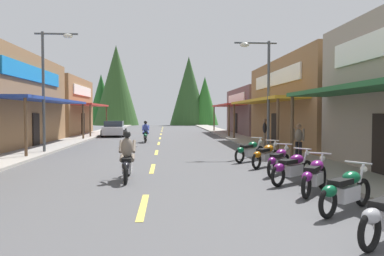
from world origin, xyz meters
The scene contains 21 objects.
ground centered at (0.00, 24.99, -0.05)m, with size 10.80×79.98×0.10m, color #4C4C4F.
sidewalk_left centered at (-6.48, 24.99, 0.06)m, with size 2.15×79.98×0.12m, color #9E9991.
sidewalk_right centered at (6.48, 24.99, 0.06)m, with size 2.15×79.98×0.12m, color gray.
centerline_dashes centered at (0.00, 29.17, 0.01)m, with size 0.16×56.23×0.01m.
storefront_left_far centered at (-11.32, 37.13, 2.72)m, with size 9.41×10.09×5.44m.
storefront_right_middle centered at (10.63, 24.19, 2.78)m, with size 8.03×13.42×5.55m.
storefront_right_far centered at (10.55, 37.47, 2.29)m, with size 7.89×11.60×4.57m.
streetlamp_left centered at (-5.46, 20.31, 4.10)m, with size 2.19×0.30×6.29m.
streetlamp_right centered at (5.44, 19.49, 3.83)m, with size 2.19×0.30×5.81m.
motorcycle_parked_right_1 centered at (4.33, 8.20, 0.49)m, with size 1.78×1.35×1.04m.
motorcycle_parked_right_2 centered at (4.40, 10.03, 0.49)m, with size 1.38×1.76×1.04m.
motorcycle_parked_right_3 centered at (4.29, 11.41, 0.49)m, with size 1.76×1.38×1.04m.
motorcycle_parked_right_4 centered at (4.38, 13.05, 0.49)m, with size 1.34×1.79×1.04m.
motorcycle_parked_right_5 centered at (4.41, 14.82, 0.49)m, with size 1.54×1.62×1.04m.
motorcycle_parked_right_6 centered at (4.14, 16.48, 0.49)m, with size 1.66×1.50×1.04m.
rider_cruising_lead centered at (-0.70, 12.35, 0.66)m, with size 0.60×2.14×1.57m.
rider_cruising_trailing centered at (-0.96, 27.49, 0.66)m, with size 0.60×2.14×1.57m.
pedestrian_by_shop centered at (6.46, 22.60, 1.05)m, with size 0.35×0.55×1.79m.
pedestrian_browsing centered at (6.48, 16.93, 0.94)m, with size 0.43×0.46×1.64m.
parked_car_curbside centered at (-4.20, 34.67, 0.69)m, with size 2.26×4.40×1.40m.
treeline_backdrop centered at (-3.07, 66.80, 6.11)m, with size 23.51×8.86×13.97m.
Camera 1 is at (0.53, 0.64, 2.11)m, focal length 34.70 mm.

